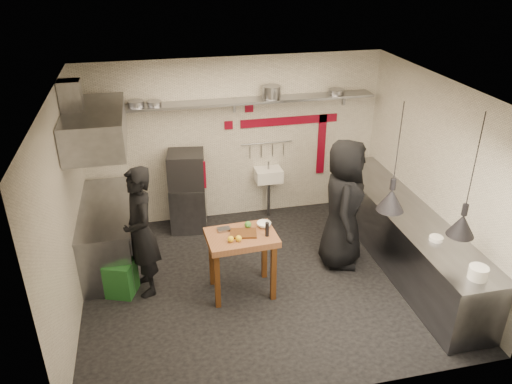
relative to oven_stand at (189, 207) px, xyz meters
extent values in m
plane|color=black|center=(0.87, -1.75, -0.40)|extent=(5.00, 5.00, 0.00)
plane|color=beige|center=(0.87, -1.75, 2.40)|extent=(5.00, 5.00, 0.00)
cube|color=silver|center=(0.87, 0.35, 1.00)|extent=(5.00, 0.04, 2.80)
cube|color=silver|center=(0.87, -3.85, 1.00)|extent=(5.00, 0.04, 2.80)
cube|color=silver|center=(-1.63, -1.75, 1.00)|extent=(0.04, 4.20, 2.80)
cube|color=silver|center=(3.37, -1.75, 1.00)|extent=(0.04, 4.20, 2.80)
cube|color=maroon|center=(1.82, 0.33, 1.28)|extent=(1.70, 0.02, 0.14)
cube|color=maroon|center=(2.42, 0.33, 0.80)|extent=(0.14, 0.02, 1.10)
cube|color=maroon|center=(1.12, 0.33, 1.55)|extent=(0.14, 0.02, 0.14)
cube|color=maroon|center=(0.77, 0.33, 1.28)|extent=(0.14, 0.02, 0.14)
cube|color=slate|center=(0.87, 0.17, 1.72)|extent=(4.60, 0.34, 0.04)
cube|color=slate|center=(-1.03, 0.32, 1.62)|extent=(0.04, 0.06, 0.24)
cube|color=slate|center=(0.87, 0.32, 1.62)|extent=(0.04, 0.06, 0.24)
cube|color=slate|center=(2.77, 0.32, 1.62)|extent=(0.04, 0.06, 0.24)
cylinder|color=slate|center=(-0.68, 0.17, 1.79)|extent=(0.30, 0.30, 0.09)
cylinder|color=slate|center=(-0.40, 0.17, 1.78)|extent=(0.28, 0.28, 0.07)
cylinder|color=slate|center=(1.46, 0.17, 1.84)|extent=(0.31, 0.31, 0.20)
cylinder|color=slate|center=(2.57, 0.17, 1.78)|extent=(0.29, 0.29, 0.08)
cube|color=slate|center=(0.00, 0.00, 0.00)|extent=(0.66, 0.61, 0.80)
cube|color=black|center=(0.00, 0.01, 0.69)|extent=(0.65, 0.61, 0.58)
cube|color=maroon|center=(0.02, -0.23, 0.69)|extent=(0.54, 0.11, 0.46)
cube|color=black|center=(-0.01, -0.25, 0.69)|extent=(0.39, 0.07, 0.34)
cube|color=white|center=(1.42, 0.17, 0.38)|extent=(0.46, 0.34, 0.22)
cylinder|color=slate|center=(1.42, 0.17, 0.56)|extent=(0.03, 0.03, 0.14)
cylinder|color=slate|center=(1.42, 0.13, -0.06)|extent=(0.06, 0.06, 0.66)
cylinder|color=slate|center=(1.42, 0.31, 0.92)|extent=(0.90, 0.02, 0.02)
cube|color=slate|center=(3.02, -1.75, 0.05)|extent=(0.70, 3.80, 0.90)
cube|color=slate|center=(3.02, -1.75, 0.52)|extent=(0.76, 3.90, 0.03)
cylinder|color=white|center=(2.99, -3.45, 0.61)|extent=(0.27, 0.27, 0.15)
cylinder|color=white|center=(2.97, -2.61, 0.56)|extent=(0.22, 0.22, 0.05)
cube|color=slate|center=(-1.28, -0.70, 0.05)|extent=(0.70, 1.90, 0.90)
cube|color=slate|center=(-1.28, -0.70, 0.52)|extent=(0.76, 2.00, 0.03)
cube|color=slate|center=(-1.23, -0.70, 1.75)|extent=(0.78, 1.60, 0.50)
cube|color=slate|center=(-1.48, -0.70, 2.15)|extent=(0.28, 0.28, 0.50)
cube|color=#1D5722|center=(-1.10, -1.57, -0.15)|extent=(0.48, 0.48, 0.50)
cube|color=#502B11|center=(0.57, -1.89, 0.53)|extent=(0.39, 0.30, 0.02)
cylinder|color=black|center=(0.86, -2.01, 0.62)|extent=(0.06, 0.06, 0.20)
sphere|color=yellow|center=(0.37, -2.04, 0.56)|extent=(0.11, 0.11, 0.08)
sphere|color=yellow|center=(0.47, -2.05, 0.56)|extent=(0.09, 0.09, 0.08)
sphere|color=#3F882E|center=(0.66, -1.75, 0.57)|extent=(0.11, 0.11, 0.10)
cube|color=slate|center=(0.33, -1.74, 0.54)|extent=(0.18, 0.13, 0.03)
imported|color=white|center=(0.88, -1.76, 0.55)|extent=(0.21, 0.21, 0.06)
imported|color=black|center=(-0.76, -1.56, 0.53)|extent=(0.60, 0.77, 1.86)
imported|color=black|center=(2.13, -1.51, 0.59)|extent=(0.94, 1.13, 1.98)
camera|label=1|loc=(-0.51, -7.46, 3.98)|focal=35.00mm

